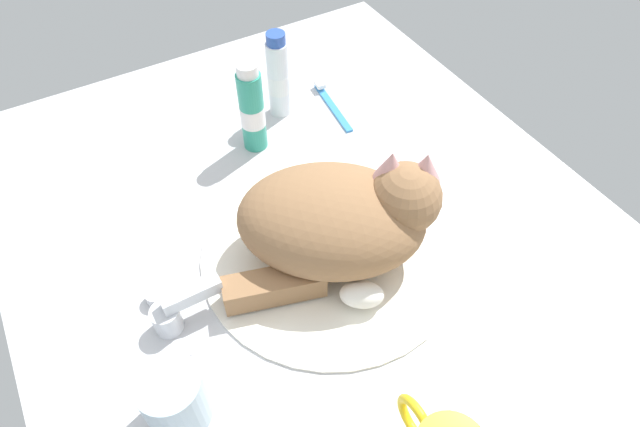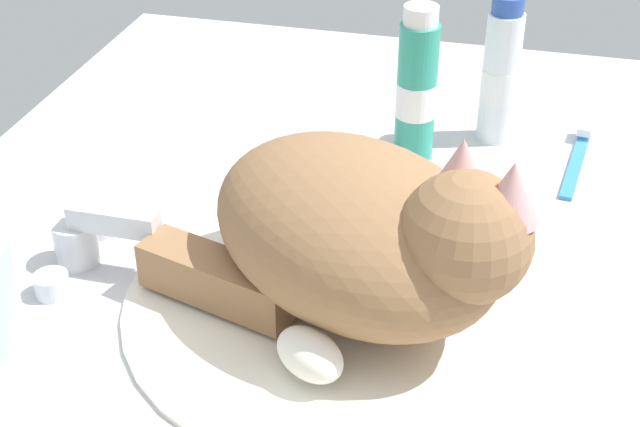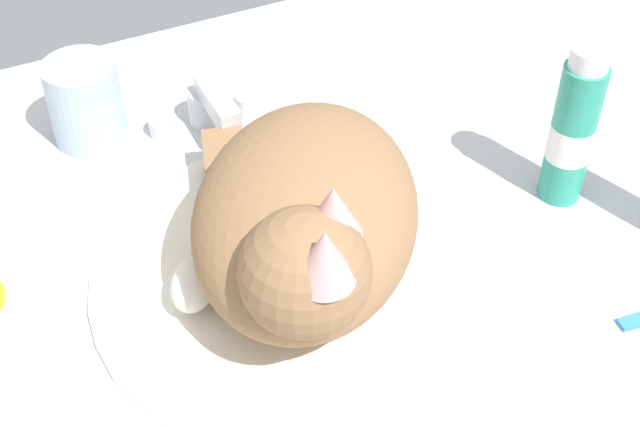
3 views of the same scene
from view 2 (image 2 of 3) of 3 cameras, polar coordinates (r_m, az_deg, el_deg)
ground_plane at (r=73.95cm, az=1.98°, el=-6.49°), size 110.00×82.50×3.00cm
sink_basin at (r=72.75cm, az=2.00°, el=-5.31°), size 35.64×35.64×0.85cm
faucet at (r=78.30cm, az=-14.07°, el=-1.54°), size 11.83×9.20×5.77cm
cat at (r=67.86cm, az=2.90°, el=-1.21°), size 28.01×31.64×15.47cm
toothpaste_bottle at (r=90.23cm, az=5.93°, el=7.61°), size 3.92×3.92×15.44cm
mouthwash_bottle at (r=94.79cm, az=10.97°, el=8.36°), size 3.70×3.70×15.14cm
toothbrush at (r=95.08cm, az=15.47°, el=3.38°), size 13.94×2.91×1.60cm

